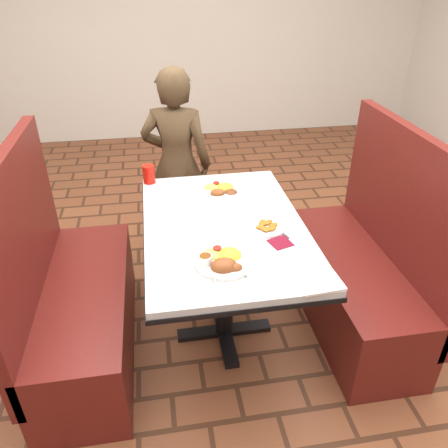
{
  "coord_description": "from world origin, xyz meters",
  "views": [
    {
      "loc": [
        -0.31,
        -1.86,
        1.88
      ],
      "look_at": [
        0.0,
        0.0,
        0.75
      ],
      "focal_mm": 35.0,
      "sensor_mm": 36.0,
      "label": 1
    }
  ],
  "objects": [
    {
      "name": "dining_table",
      "position": [
        0.0,
        0.0,
        0.65
      ],
      "size": [
        0.81,
        1.21,
        0.75
      ],
      "color": "silver",
      "rests_on": "ground"
    },
    {
      "name": "booth_bench_left",
      "position": [
        -0.8,
        0.0,
        0.33
      ],
      "size": [
        0.47,
        1.2,
        1.17
      ],
      "color": "maroon",
      "rests_on": "ground"
    },
    {
      "name": "booth_bench_right",
      "position": [
        0.8,
        0.0,
        0.33
      ],
      "size": [
        0.47,
        1.2,
        1.17
      ],
      "color": "maroon",
      "rests_on": "ground"
    },
    {
      "name": "diner_person",
      "position": [
        -0.17,
        0.99,
        0.67
      ],
      "size": [
        0.55,
        0.44,
        1.34
      ],
      "primitive_type": "imported",
      "rotation": [
        0.0,
        0.0,
        2.88
      ],
      "color": "brown",
      "rests_on": "ground"
    },
    {
      "name": "near_dinner_plate",
      "position": [
        -0.06,
        -0.33,
        0.78
      ],
      "size": [
        0.27,
        0.27,
        0.08
      ],
      "rotation": [
        0.0,
        0.0,
        0.22
      ],
      "color": "white",
      "rests_on": "dining_table"
    },
    {
      "name": "far_dinner_plate",
      "position": [
        0.04,
        0.35,
        0.77
      ],
      "size": [
        0.25,
        0.25,
        0.06
      ],
      "rotation": [
        0.0,
        0.0,
        0.0
      ],
      "color": "white",
      "rests_on": "dining_table"
    },
    {
      "name": "plantain_plate",
      "position": [
        0.2,
        -0.08,
        0.76
      ],
      "size": [
        0.18,
        0.18,
        0.03
      ],
      "rotation": [
        0.0,
        0.0,
        0.16
      ],
      "color": "white",
      "rests_on": "dining_table"
    },
    {
      "name": "maroon_napkin",
      "position": [
        0.23,
        -0.22,
        0.75
      ],
      "size": [
        0.12,
        0.12,
        0.0
      ],
      "primitive_type": "cube",
      "rotation": [
        0.0,
        0.0,
        0.31
      ],
      "color": "maroon",
      "rests_on": "dining_table"
    },
    {
      "name": "spoon_utensil",
      "position": [
        0.26,
        -0.13,
        0.75
      ],
      "size": [
        0.06,
        0.12,
        0.0
      ],
      "primitive_type": "cube",
      "rotation": [
        0.0,
        0.0,
        0.38
      ],
      "color": "silver",
      "rests_on": "dining_table"
    },
    {
      "name": "red_tumbler",
      "position": [
        -0.36,
        0.55,
        0.8
      ],
      "size": [
        0.07,
        0.07,
        0.11
      ],
      "primitive_type": "cylinder",
      "color": "red",
      "rests_on": "dining_table"
    },
    {
      "name": "paper_napkin",
      "position": [
        0.31,
        -0.53,
        0.76
      ],
      "size": [
        0.19,
        0.15,
        0.01
      ],
      "primitive_type": "cube",
      "rotation": [
        0.0,
        0.0,
        0.07
      ],
      "color": "white",
      "rests_on": "dining_table"
    },
    {
      "name": "knife_utensil",
      "position": [
        -0.02,
        -0.37,
        0.76
      ],
      "size": [
        0.1,
        0.17,
        0.0
      ],
      "primitive_type": "cube",
      "rotation": [
        0.0,
        0.0,
        0.51
      ],
      "color": "silver",
      "rests_on": "dining_table"
    },
    {
      "name": "fork_utensil",
      "position": [
        -0.12,
        -0.4,
        0.76
      ],
      "size": [
        0.03,
        0.14,
        0.0
      ],
      "primitive_type": "cube",
      "rotation": [
        0.0,
        0.0,
        0.14
      ],
      "color": "silver",
      "rests_on": "dining_table"
    },
    {
      "name": "lettuce_shreds",
      "position": [
        0.04,
        0.06,
        0.75
      ],
      "size": [
        0.28,
        0.32,
        0.0
      ],
      "primitive_type": null,
      "color": "#9CCF53",
      "rests_on": "dining_table"
    }
  ]
}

